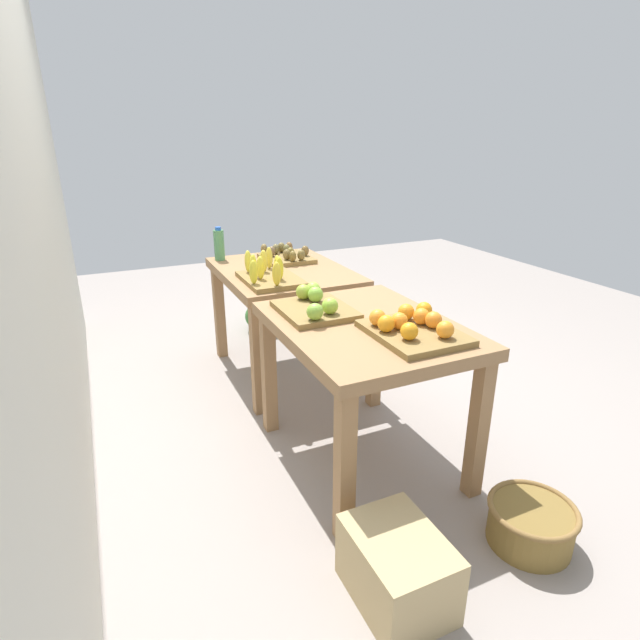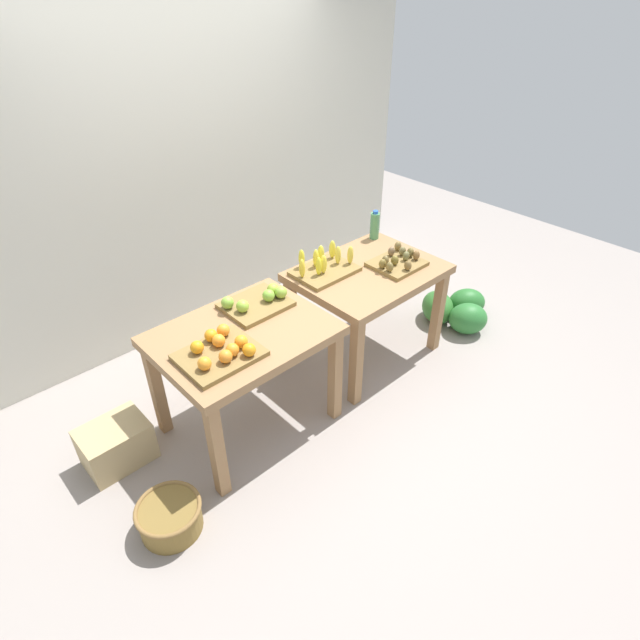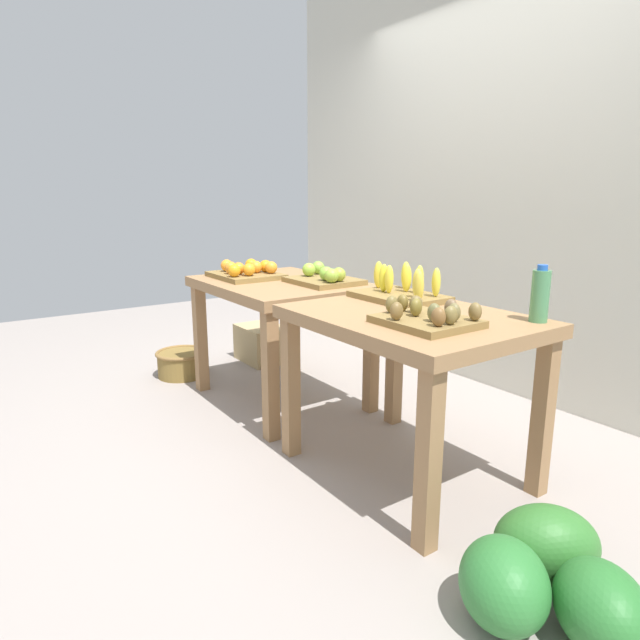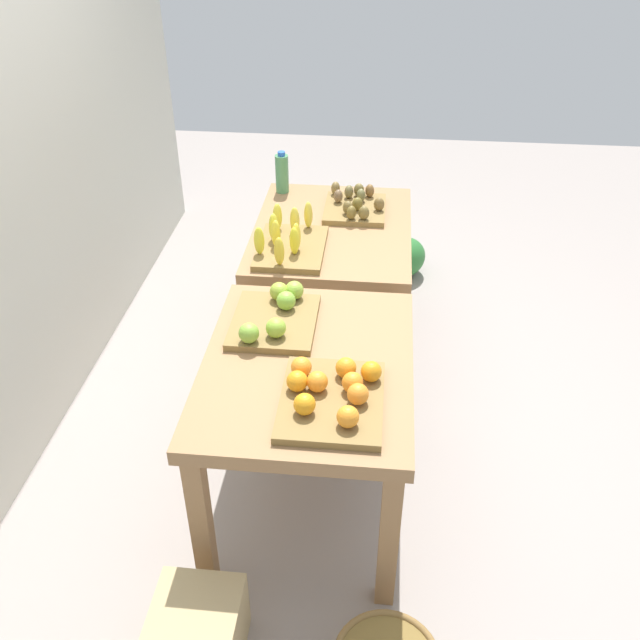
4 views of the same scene
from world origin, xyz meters
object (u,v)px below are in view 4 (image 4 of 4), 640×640
object	(u,v)px
orange_bin	(332,394)
kiwi_bin	(355,205)
display_table_left	(308,384)
apple_bin	(276,316)
banana_crate	(289,241)
watermelon_pile	(381,253)
water_bottle	(282,173)
display_table_right	(332,246)

from	to	relation	value
orange_bin	kiwi_bin	bearing A→B (deg)	0.35
display_table_left	apple_bin	distance (m)	0.32
apple_bin	display_table_left	bearing A→B (deg)	-146.20
banana_crate	watermelon_pile	world-z (taller)	banana_crate
display_table_left	watermelon_pile	size ratio (longest dim) A/B	1.49
banana_crate	display_table_left	bearing A→B (deg)	-167.56
orange_bin	water_bottle	size ratio (longest dim) A/B	1.88
display_table_left	banana_crate	world-z (taller)	banana_crate
display_table_right	water_bottle	bearing A→B (deg)	37.74
orange_bin	banana_crate	world-z (taller)	banana_crate
kiwi_bin	water_bottle	world-z (taller)	water_bottle
orange_bin	kiwi_bin	world-z (taller)	orange_bin
display_table_right	display_table_left	bearing A→B (deg)	180.00
orange_bin	banana_crate	xyz separation A→B (m)	(1.08, 0.30, 0.01)
display_table_right	banana_crate	world-z (taller)	banana_crate
display_table_left	display_table_right	size ratio (longest dim) A/B	1.00
display_table_right	orange_bin	distance (m)	1.36
apple_bin	water_bottle	size ratio (longest dim) A/B	1.78
kiwi_bin	watermelon_pile	world-z (taller)	kiwi_bin
kiwi_bin	water_bottle	size ratio (longest dim) A/B	1.56
display_table_right	kiwi_bin	distance (m)	0.27
banana_crate	water_bottle	distance (m)	0.69
watermelon_pile	display_table_right	bearing A→B (deg)	164.07
display_table_right	kiwi_bin	bearing A→B (deg)	-27.69
orange_bin	apple_bin	size ratio (longest dim) A/B	1.05
water_bottle	display_table_left	bearing A→B (deg)	-168.28
kiwi_bin	watermelon_pile	bearing A→B (deg)	-12.27
banana_crate	display_table_right	bearing A→B (deg)	-35.67
orange_bin	water_bottle	distance (m)	1.81
orange_bin	apple_bin	bearing A→B (deg)	30.59
orange_bin	apple_bin	world-z (taller)	apple_bin
display_table_right	banana_crate	distance (m)	0.36
display_table_right	orange_bin	xyz separation A→B (m)	(-1.34, -0.11, 0.15)
display_table_left	banana_crate	bearing A→B (deg)	12.44
display_table_left	display_table_right	bearing A→B (deg)	0.00
kiwi_bin	display_table_left	bearing A→B (deg)	175.51
apple_bin	banana_crate	size ratio (longest dim) A/B	0.94
kiwi_bin	watermelon_pile	distance (m)	0.97
display_table_left	water_bottle	distance (m)	1.58
banana_crate	watermelon_pile	xyz separation A→B (m)	(1.15, -0.44, -0.68)
display_table_left	apple_bin	xyz separation A→B (m)	(0.24, 0.16, 0.15)
display_table_left	kiwi_bin	bearing A→B (deg)	-4.49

